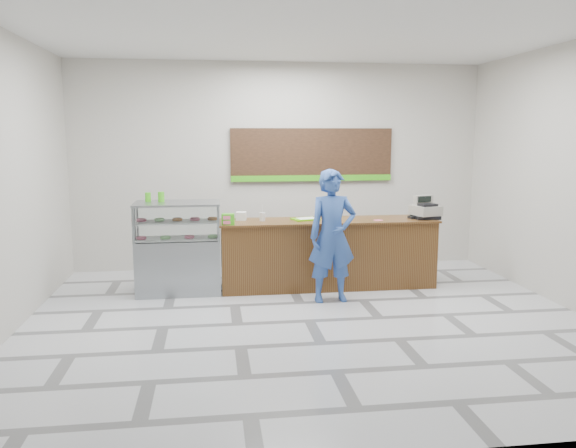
{
  "coord_description": "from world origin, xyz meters",
  "views": [
    {
      "loc": [
        -1.17,
        -6.6,
        2.29
      ],
      "look_at": [
        -0.15,
        0.9,
        1.08
      ],
      "focal_mm": 35.0,
      "sensor_mm": 36.0,
      "label": 1
    }
  ],
  "objects": [
    {
      "name": "floor",
      "position": [
        0.0,
        0.0,
        0.0
      ],
      "size": [
        7.0,
        7.0,
        0.0
      ],
      "primitive_type": "plane",
      "color": "silver",
      "rests_on": "ground"
    },
    {
      "name": "back_wall",
      "position": [
        0.0,
        3.0,
        1.75
      ],
      "size": [
        7.0,
        0.0,
        7.0
      ],
      "primitive_type": "plane",
      "rotation": [
        1.57,
        0.0,
        0.0
      ],
      "color": "beige",
      "rests_on": "floor"
    },
    {
      "name": "ceiling",
      "position": [
        0.0,
        0.0,
        3.5
      ],
      "size": [
        7.0,
        7.0,
        0.0
      ],
      "primitive_type": "plane",
      "rotation": [
        3.14,
        0.0,
        0.0
      ],
      "color": "silver",
      "rests_on": "back_wall"
    },
    {
      "name": "sales_counter",
      "position": [
        0.55,
        1.55,
        0.52
      ],
      "size": [
        3.26,
        0.76,
        1.03
      ],
      "color": "brown",
      "rests_on": "floor"
    },
    {
      "name": "display_case",
      "position": [
        -1.67,
        1.55,
        0.68
      ],
      "size": [
        1.22,
        0.72,
        1.33
      ],
      "color": "gray",
      "rests_on": "floor"
    },
    {
      "name": "menu_board",
      "position": [
        0.55,
        2.96,
        1.93
      ],
      "size": [
        2.8,
        0.06,
        0.9
      ],
      "color": "black",
      "rests_on": "back_wall"
    },
    {
      "name": "cash_register",
      "position": [
        2.04,
        1.49,
        1.16
      ],
      "size": [
        0.45,
        0.46,
        0.34
      ],
      "rotation": [
        0.0,
        0.0,
        0.27
      ],
      "color": "black",
      "rests_on": "sales_counter"
    },
    {
      "name": "card_terminal",
      "position": [
        1.83,
        1.5,
        1.05
      ],
      "size": [
        0.08,
        0.15,
        0.04
      ],
      "primitive_type": "cube",
      "rotation": [
        0.0,
        0.0,
        0.06
      ],
      "color": "black",
      "rests_on": "sales_counter"
    },
    {
      "name": "serving_tray",
      "position": [
        0.21,
        1.61,
        1.04
      ],
      "size": [
        0.44,
        0.37,
        0.02
      ],
      "rotation": [
        0.0,
        0.0,
        0.28
      ],
      "color": "#5AC100",
      "rests_on": "sales_counter"
    },
    {
      "name": "napkin_box",
      "position": [
        -0.75,
        1.69,
        1.09
      ],
      "size": [
        0.16,
        0.16,
        0.12
      ],
      "primitive_type": "cube",
      "rotation": [
        0.0,
        0.0,
        -0.15
      ],
      "color": "white",
      "rests_on": "sales_counter"
    },
    {
      "name": "straw_cup",
      "position": [
        -0.44,
        1.56,
        1.09
      ],
      "size": [
        0.08,
        0.08,
        0.13
      ],
      "primitive_type": "cylinder",
      "color": "silver",
      "rests_on": "sales_counter"
    },
    {
      "name": "promo_box",
      "position": [
        -0.95,
        1.28,
        1.11
      ],
      "size": [
        0.19,
        0.14,
        0.16
      ],
      "primitive_type": "cube",
      "rotation": [
        0.0,
        0.0,
        -0.12
      ],
      "color": "#42BD18",
      "rests_on": "sales_counter"
    },
    {
      "name": "donut_decal",
      "position": [
        1.28,
        1.39,
        1.03
      ],
      "size": [
        0.14,
        0.14,
        0.0
      ],
      "primitive_type": "cylinder",
      "color": "#E85F83",
      "rests_on": "sales_counter"
    },
    {
      "name": "green_cup_left",
      "position": [
        -2.09,
        1.7,
        1.4
      ],
      "size": [
        0.08,
        0.08,
        0.13
      ],
      "primitive_type": "cylinder",
      "color": "#42BD18",
      "rests_on": "display_case"
    },
    {
      "name": "green_cup_right",
      "position": [
        -1.9,
        1.65,
        1.4
      ],
      "size": [
        0.09,
        0.09,
        0.14
      ],
      "primitive_type": "cylinder",
      "color": "#42BD18",
      "rests_on": "display_case"
    },
    {
      "name": "customer",
      "position": [
        0.46,
        0.82,
        0.91
      ],
      "size": [
        0.7,
        0.49,
        1.83
      ],
      "primitive_type": "imported",
      "rotation": [
        0.0,
        0.0,
        0.07
      ],
      "color": "#2E519D",
      "rests_on": "floor"
    }
  ]
}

